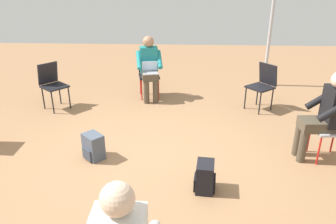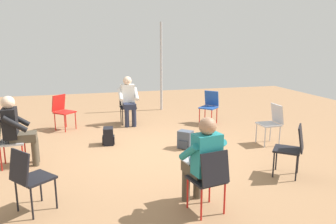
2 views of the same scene
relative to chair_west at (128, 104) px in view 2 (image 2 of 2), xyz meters
The scene contains 15 objects.
ground_plane 2.45m from the chair_west, ahead, with size 15.25×15.25×0.00m, color #99704C.
chair_west is the anchor object (origin of this frame).
chair_south 3.50m from the chair_west, 43.93° to the right, with size 0.42×0.45×0.85m.
chair_southeast 4.65m from the chair_west, 23.38° to the right, with size 0.58×0.58×0.85m.
chair_northeast 4.61m from the chair_west, 26.09° to the left, with size 0.58×0.59×0.85m.
chair_east 4.89m from the chair_west, ahead, with size 0.50×0.47×0.85m.
chair_northwest 2.15m from the chair_west, 73.52° to the left, with size 0.58×0.59×0.85m.
chair_southwest 1.64m from the chair_west, 82.08° to the right, with size 0.58×0.58×0.85m.
chair_north 3.69m from the chair_west, 45.72° to the left, with size 0.40×0.44×0.85m.
person_with_laptop 4.73m from the chair_west, ahead, with size 0.57×0.56×1.24m.
person_in_white 0.26m from the chair_west, ahead, with size 0.52×0.49×1.24m.
person_in_black 3.38m from the chair_west, 41.97° to the right, with size 0.51×0.53×1.24m.
backpack_near_laptop_user 2.53m from the chair_west, 19.24° to the left, with size 0.34×0.34×0.36m.
backpack_by_empty_chair 1.87m from the chair_west, 21.01° to the right, with size 0.30×0.27×0.36m.
tent_pole_far 2.05m from the chair_west, 137.79° to the left, with size 0.07×0.07×2.68m, color #B2B2B7.
Camera 2 is at (6.01, -1.32, 2.16)m, focal length 35.00 mm.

